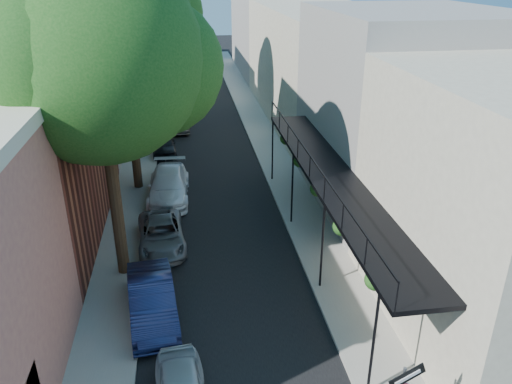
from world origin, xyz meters
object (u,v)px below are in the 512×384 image
object	(u,v)px
oak_far	(143,8)
parked_car_b	(152,300)
parked_car_e	(164,144)
oak_near	(113,61)
parked_car_d	(169,185)
parked_car_f	(178,120)
parked_car_c	(162,234)
oak_mid	(133,50)

from	to	relation	value
oak_far	parked_car_b	size ratio (longest dim) A/B	2.86
parked_car_e	oak_near	bearing A→B (deg)	-97.21
parked_car_d	parked_car_f	world-z (taller)	parked_car_d
oak_far	parked_car_d	xyz separation A→B (m)	(1.16, -10.70, -7.56)
oak_near	parked_car_c	bearing A→B (deg)	59.18
oak_mid	parked_car_d	distance (m)	6.68
parked_car_d	parked_car_e	world-z (taller)	parked_car_d
oak_mid	parked_car_e	xyz separation A→B (m)	(0.82, 5.03, -6.45)
oak_near	parked_car_d	world-z (taller)	oak_near
parked_car_f	oak_mid	bearing A→B (deg)	-101.75
oak_near	oak_mid	world-z (taller)	oak_near
oak_near	parked_car_e	size ratio (longest dim) A/B	3.22
oak_near	parked_car_d	size ratio (longest dim) A/B	2.37
oak_near	oak_mid	size ratio (longest dim) A/B	1.12
oak_mid	parked_car_e	world-z (taller)	oak_mid
parked_car_f	parked_car_e	bearing A→B (deg)	-102.47
oak_far	parked_car_e	bearing A→B (deg)	-79.33
parked_car_c	parked_car_f	xyz separation A→B (m)	(0.75, 16.32, 0.12)
oak_near	parked_car_f	bearing A→B (deg)	84.62
oak_far	parked_car_c	distance (m)	17.27
parked_car_b	parked_car_e	bearing A→B (deg)	83.33
oak_far	parked_car_b	distance (m)	21.45
parked_car_e	parked_car_f	world-z (taller)	parked_car_f
oak_far	parked_car_d	distance (m)	13.15
oak_mid	parked_car_e	distance (m)	8.22
parked_car_d	oak_far	bearing A→B (deg)	98.02
parked_car_c	parked_car_e	bearing A→B (deg)	86.75
parked_car_d	oak_near	bearing A→B (deg)	-98.74
oak_near	parked_car_c	world-z (taller)	oak_near
oak_near	parked_car_f	xyz separation A→B (m)	(1.69, 17.90, -7.20)
oak_mid	oak_far	size ratio (longest dim) A/B	0.86
oak_near	oak_mid	distance (m)	8.01
parked_car_b	parked_car_e	distance (m)	16.05
parked_car_b	parked_car_c	xyz separation A→B (m)	(0.17, 4.62, -0.13)
oak_mid	parked_car_c	bearing A→B (deg)	-81.18
parked_car_b	parked_car_e	size ratio (longest dim) A/B	1.17
parked_car_c	parked_car_d	distance (m)	4.73
parked_car_e	oak_mid	bearing A→B (deg)	-103.07
oak_mid	parked_car_c	size ratio (longest dim) A/B	2.53
parked_car_c	parked_car_d	bearing A→B (deg)	83.04
parked_car_c	oak_near	bearing A→B (deg)	-124.94
parked_car_b	parked_car_f	world-z (taller)	parked_car_b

